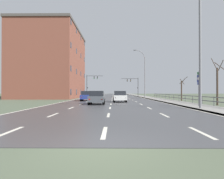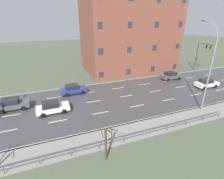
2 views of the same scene
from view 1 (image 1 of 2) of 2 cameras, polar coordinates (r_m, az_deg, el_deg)
The scene contains 17 objects.
ground_plane at distance 53.39m, azimuth 0.18°, elevation -2.21°, with size 160.00×160.00×0.12m.
road_asphalt_strip at distance 65.38m, azimuth 0.25°, elevation -1.84°, with size 14.00×120.00×0.03m.
sidewalk_right at distance 65.88m, azimuth 7.60°, elevation -1.78°, with size 3.00×120.00×0.12m.
guardrail at distance 31.12m, azimuth 18.34°, elevation -1.98°, with size 0.07×36.22×1.00m.
street_lamp_foreground at distance 18.90m, azimuth 23.08°, elevation 12.06°, with size 2.74×0.24×11.52m.
street_lamp_midground at distance 47.95m, azimuth 9.06°, elevation 4.22°, with size 2.77×0.24×11.24m.
highway_sign at distance 20.86m, azimuth 23.24°, elevation 1.32°, with size 0.09×0.68×3.38m.
traffic_signal_right at distance 63.60m, azimuth 6.16°, elevation 1.70°, with size 5.30×0.36×5.75m.
traffic_signal_left at distance 61.90m, azimuth -6.01°, elevation 2.18°, with size 5.01×0.36×6.49m.
car_distant at distance 23.72m, azimuth -4.29°, elevation -2.24°, with size 1.88×4.12×1.57m.
car_near_left at distance 51.75m, azimuth -4.35°, elevation -1.31°, with size 1.95×4.16×1.57m.
car_near_right at distance 32.38m, azimuth -7.08°, elevation -1.78°, with size 1.96×4.17×1.57m.
car_far_right at distance 54.64m, azimuth 1.93°, elevation -1.27°, with size 1.97×4.17×1.57m.
car_mid_centre at distance 28.61m, azimuth 2.20°, elevation -1.94°, with size 1.91×4.14×1.57m.
brick_building at distance 49.34m, azimuth -16.58°, elevation 6.96°, with size 12.78×20.07×15.82m.
bare_tree_near at distance 24.57m, azimuth 27.56°, elevation 1.37°, with size 1.23×1.14×5.15m.
bare_tree_mid at distance 34.26m, azimuth 19.04°, elevation -0.02°, with size 1.36×1.48×3.91m.
Camera 1 is at (0.35, -5.36, 1.51)m, focal length 32.46 mm.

